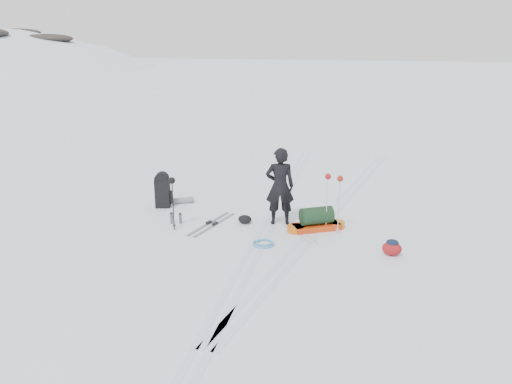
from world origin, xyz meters
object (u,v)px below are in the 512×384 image
at_px(skier, 280,186).
at_px(ski_poles_black, 172,187).
at_px(pulk_sled, 316,221).
at_px(expedition_rucksack, 165,191).

bearing_deg(skier, ski_poles_black, 8.12).
relative_size(pulk_sled, expedition_rucksack, 1.49).
bearing_deg(skier, expedition_rucksack, -23.97).
bearing_deg(expedition_rucksack, ski_poles_black, -73.75).
bearing_deg(pulk_sled, skier, 139.09).
height_order(pulk_sled, ski_poles_black, ski_poles_black).
distance_m(skier, expedition_rucksack, 3.42).
distance_m(skier, pulk_sled, 1.24).
relative_size(skier, pulk_sled, 1.32).
bearing_deg(expedition_rucksack, skier, -23.26).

